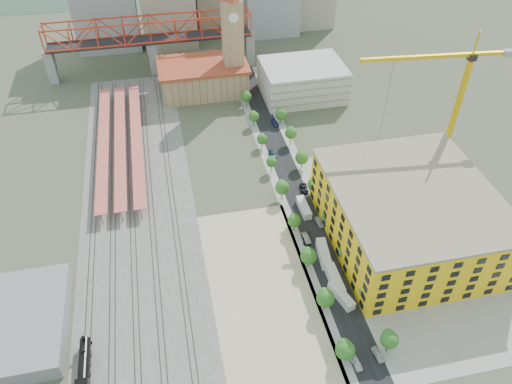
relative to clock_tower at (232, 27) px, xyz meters
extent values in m
plane|color=#474C38|center=(-8.00, -79.99, -28.70)|extent=(400.00, 400.00, 0.00)
cube|color=#605E59|center=(-44.00, -62.49, -28.67)|extent=(36.00, 165.00, 0.06)
cube|color=tan|center=(-12.00, -111.49, -28.67)|extent=(28.00, 67.00, 0.06)
cube|color=black|center=(8.00, -64.99, -28.67)|extent=(12.00, 170.00, 0.06)
cube|color=gray|center=(2.50, -64.99, -28.68)|extent=(3.00, 170.00, 0.04)
cube|color=gray|center=(13.50, -64.99, -28.68)|extent=(3.00, 170.00, 0.04)
cube|color=gray|center=(37.00, -99.99, -28.67)|extent=(50.00, 90.00, 0.06)
cube|color=#382B23|center=(-58.72, -62.49, -28.55)|extent=(0.12, 160.00, 0.18)
cube|color=#382B23|center=(-57.28, -62.49, -28.55)|extent=(0.12, 160.00, 0.18)
cube|color=#382B23|center=(-52.72, -62.49, -28.55)|extent=(0.12, 160.00, 0.18)
cube|color=#382B23|center=(-51.28, -62.49, -28.55)|extent=(0.12, 160.00, 0.18)
cube|color=#382B23|center=(-46.72, -62.49, -28.55)|extent=(0.12, 160.00, 0.18)
cube|color=#382B23|center=(-45.28, -62.49, -28.55)|extent=(0.12, 160.00, 0.18)
cube|color=#382B23|center=(-40.72, -62.49, -28.55)|extent=(0.12, 160.00, 0.18)
cube|color=#382B23|center=(-39.28, -62.49, -28.55)|extent=(0.12, 160.00, 0.18)
cube|color=#382B23|center=(-33.72, -62.49, -28.55)|extent=(0.12, 160.00, 0.18)
cube|color=#382B23|center=(-32.28, -62.49, -28.55)|extent=(0.12, 160.00, 0.18)
cube|color=#D65352|center=(-55.00, -34.99, -24.70)|extent=(4.00, 80.00, 0.25)
cylinder|color=black|center=(-55.00, -34.99, -26.70)|extent=(0.24, 0.24, 4.00)
cube|color=#D65352|center=(-49.00, -34.99, -24.70)|extent=(4.00, 80.00, 0.25)
cylinder|color=black|center=(-49.00, -34.99, -26.70)|extent=(0.24, 0.24, 4.00)
cube|color=#D65352|center=(-43.00, -34.99, -24.70)|extent=(4.00, 80.00, 0.25)
cylinder|color=black|center=(-43.00, -34.99, -26.70)|extent=(0.24, 0.24, 4.00)
cube|color=tan|center=(-13.00, 2.01, -22.70)|extent=(36.00, 22.00, 12.00)
cube|color=#983921|center=(-13.00, 2.01, -16.20)|extent=(38.00, 24.00, 1.20)
cube|color=tan|center=(0.00, 0.01, -8.70)|extent=(8.00, 8.00, 40.00)
cylinder|color=white|center=(0.00, -4.09, 5.30)|extent=(4.00, 0.30, 4.00)
cube|color=silver|center=(28.00, -9.99, -21.70)|extent=(34.00, 26.00, 14.00)
cube|color=gray|center=(-78.00, 25.01, -21.20)|extent=(4.00, 6.00, 15.00)
cube|color=gray|center=(12.00, 25.01, -21.20)|extent=(4.00, 6.00, 15.00)
cube|color=gray|center=(-33.00, 25.01, -21.20)|extent=(4.00, 6.00, 15.00)
cube|color=black|center=(-33.00, 25.01, -13.20)|extent=(90.00, 9.00, 1.00)
cube|color=yellow|center=(34.00, -99.99, -19.70)|extent=(44.00, 50.00, 18.00)
cube|color=gray|center=(34.00, -99.99, -10.30)|extent=(44.60, 50.60, 0.80)
cube|color=gray|center=(-74.00, -109.99, -26.20)|extent=(22.00, 32.00, 5.00)
cube|color=#9EA0A3|center=(-53.00, 60.01, -9.70)|extent=(30.00, 25.00, 38.00)
cube|color=gray|center=(4.00, 70.01, -13.70)|extent=(24.00, 24.00, 30.00)
ellipsoid|color=#4C6B59|center=(-88.00, 180.01, -96.70)|extent=(396.00, 216.00, 180.00)
ellipsoid|color=#4C6B59|center=(32.00, 180.01, -120.70)|extent=(484.00, 264.00, 220.00)
ellipsoid|color=#4C6B59|center=(152.00, 180.01, -98.70)|extent=(418.00, 228.00, 190.00)
cylinder|color=black|center=(-58.00, -124.24, -26.22)|extent=(2.58, 12.40, 2.58)
cylinder|color=black|center=(-58.00, -119.08, -24.36)|extent=(0.72, 0.72, 1.65)
sphere|color=black|center=(-58.00, -122.18, -24.87)|extent=(1.03, 1.03, 1.03)
cone|color=black|center=(-58.00, -117.22, -27.77)|extent=(2.69, 1.65, 2.69)
cube|color=#E5B10E|center=(61.55, -70.21, -8.12)|extent=(1.46, 1.46, 41.16)
cube|color=black|center=(61.55, -70.21, 13.38)|extent=(2.29, 2.29, 1.83)
cube|color=#E5B10E|center=(44.25, -68.60, 14.29)|extent=(34.71, 4.31, 1.10)
cube|color=#E5B10E|center=(67.02, -70.72, 14.29)|extent=(11.03, 2.11, 1.10)
cube|color=gray|center=(72.48, -71.23, 14.11)|extent=(2.94, 2.53, 1.83)
cube|color=#E5B10E|center=(61.55, -70.21, 17.95)|extent=(0.46, 0.46, 7.32)
cube|color=silver|center=(8.00, -117.67, -27.42)|extent=(5.06, 9.64, 2.55)
cube|color=silver|center=(8.00, -112.17, -27.28)|extent=(2.80, 10.40, 2.84)
cube|color=silver|center=(8.00, -102.37, -27.27)|extent=(3.91, 10.66, 2.85)
cube|color=silver|center=(8.00, -81.95, -27.41)|extent=(2.70, 9.44, 2.57)
imported|color=silver|center=(5.00, -136.83, -27.91)|extent=(2.46, 4.81, 1.57)
imported|color=gray|center=(5.00, -94.79, -27.89)|extent=(2.04, 4.98, 1.60)
imported|color=black|center=(5.00, -94.96, -27.97)|extent=(2.82, 5.38, 1.45)
imported|color=#1A334C|center=(5.00, -51.09, -28.04)|extent=(2.30, 4.68, 1.31)
imported|color=silver|center=(11.00, -135.91, -27.94)|extent=(2.34, 4.62, 1.51)
imported|color=gray|center=(11.00, -88.78, -27.96)|extent=(2.19, 4.63, 1.47)
imported|color=black|center=(11.00, -72.06, -27.99)|extent=(2.77, 5.24, 1.40)
imported|color=navy|center=(11.00, -30.67, -27.97)|extent=(2.36, 5.12, 1.45)
camera|label=1|loc=(-31.65, -194.18, 80.12)|focal=35.00mm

